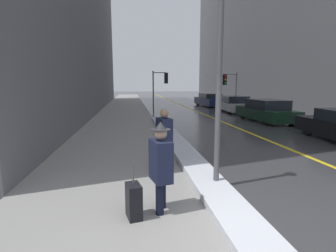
% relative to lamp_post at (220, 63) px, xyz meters
% --- Properties ---
extents(ground_plane, '(160.00, 160.00, 0.00)m').
position_rel_lamp_post_xyz_m(ground_plane, '(-0.37, -1.93, -2.66)').
color(ground_plane, '#38383A').
extents(sidewalk_slab, '(4.00, 80.00, 0.01)m').
position_rel_lamp_post_xyz_m(sidewalk_slab, '(-2.37, 13.07, -2.66)').
color(sidewalk_slab, gray).
rests_on(sidewalk_slab, ground).
extents(road_centre_stripe, '(0.16, 80.00, 0.00)m').
position_rel_lamp_post_xyz_m(road_centre_stripe, '(3.63, 13.07, -2.66)').
color(road_centre_stripe, gold).
rests_on(road_centre_stripe, ground).
extents(snow_bank_curb, '(0.74, 14.49, 0.16)m').
position_rel_lamp_post_xyz_m(snow_bank_curb, '(-0.15, 4.14, -2.58)').
color(snow_bank_curb, silver).
rests_on(snow_bank_curb, ground).
extents(building_facade_right, '(6.00, 36.00, 19.55)m').
position_rel_lamp_post_xyz_m(building_facade_right, '(12.63, 20.07, 7.11)').
color(building_facade_right, slate).
rests_on(building_facade_right, ground).
extents(lamp_post, '(0.28, 0.28, 4.39)m').
position_rel_lamp_post_xyz_m(lamp_post, '(0.00, 0.00, 0.00)').
color(lamp_post, '#515156').
rests_on(lamp_post, ground).
extents(traffic_light_near, '(1.31, 0.32, 3.34)m').
position_rel_lamp_post_xyz_m(traffic_light_near, '(0.80, 16.99, -0.26)').
color(traffic_light_near, '#515156').
rests_on(traffic_light_near, ground).
extents(traffic_light_far, '(1.31, 0.43, 3.21)m').
position_rel_lamp_post_xyz_m(traffic_light_far, '(6.43, 16.18, -0.36)').
color(traffic_light_far, '#515156').
rests_on(traffic_light_far, ground).
extents(pedestrian_in_fedora, '(0.39, 0.55, 1.61)m').
position_rel_lamp_post_xyz_m(pedestrian_in_fedora, '(-1.32, -0.93, -1.78)').
color(pedestrian_in_fedora, black).
rests_on(pedestrian_in_fedora, ground).
extents(pedestrian_nearside, '(0.41, 0.57, 1.60)m').
position_rel_lamp_post_xyz_m(pedestrian_nearside, '(-0.95, 1.48, -1.77)').
color(pedestrian_nearside, black).
rests_on(pedestrian_nearside, ground).
extents(parked_car_dark_green, '(1.94, 4.75, 1.32)m').
position_rel_lamp_post_xyz_m(parked_car_dark_green, '(6.36, 9.66, -2.04)').
color(parked_car_dark_green, black).
rests_on(parked_car_dark_green, ground).
extents(parked_car_silver, '(2.09, 4.77, 1.30)m').
position_rel_lamp_post_xyz_m(parked_car_silver, '(6.56, 15.26, -2.05)').
color(parked_car_silver, '#B2B2B7').
rests_on(parked_car_silver, ground).
extents(parked_car_navy, '(2.05, 4.98, 1.30)m').
position_rel_lamp_post_xyz_m(parked_car_navy, '(6.25, 20.93, -2.04)').
color(parked_car_navy, navy).
rests_on(parked_car_navy, ground).
extents(rolling_suitcase, '(0.29, 0.40, 0.95)m').
position_rel_lamp_post_xyz_m(rolling_suitcase, '(-1.80, -1.12, -2.36)').
color(rolling_suitcase, black).
rests_on(rolling_suitcase, ground).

